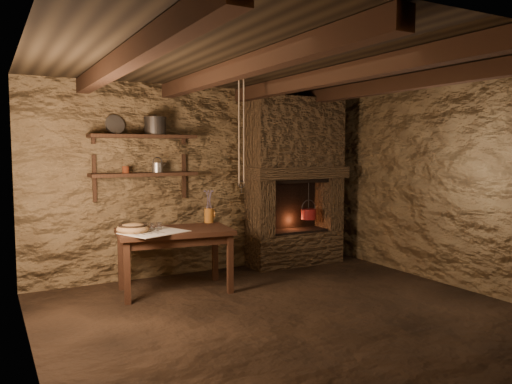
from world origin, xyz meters
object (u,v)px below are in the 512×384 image
iron_stockpot (155,127)px  red_pot (308,213)px  stoneware_jug (209,209)px  wooden_bowl (133,229)px  work_table (175,258)px

iron_stockpot → red_pot: bearing=-3.2°
stoneware_jug → wooden_bowl: (-1.01, -0.30, -0.13)m
iron_stockpot → red_pot: iron_stockpot is taller
wooden_bowl → red_pot: bearing=10.1°
stoneware_jug → iron_stockpot: 1.17m
stoneware_jug → wooden_bowl: bearing=-141.0°
red_pot → stoneware_jug: bearing=-174.0°
work_table → red_pot: red_pot is taller
iron_stockpot → red_pot: 2.44m
stoneware_jug → iron_stockpot: (-0.57, 0.29, 0.99)m
wooden_bowl → red_pot: red_pot is taller
work_table → iron_stockpot: bearing=99.7°
stoneware_jug → red_pot: 1.60m
stoneware_jug → iron_stockpot: size_ratio=1.56×
wooden_bowl → stoneware_jug: bearing=16.3°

